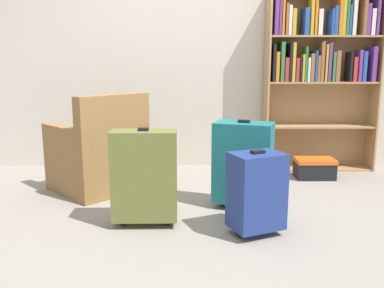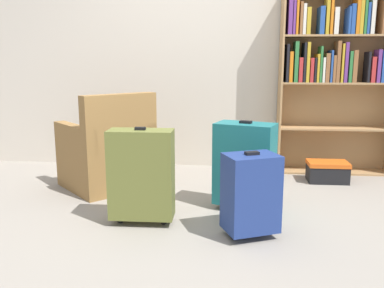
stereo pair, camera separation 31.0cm
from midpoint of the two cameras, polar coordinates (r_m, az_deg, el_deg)
ground_plane at (r=3.16m, az=1.24°, el=-10.49°), size 9.38×9.38×0.00m
back_wall at (r=4.65m, az=2.84°, el=12.89°), size 5.36×0.10×2.60m
bookshelf at (r=4.62m, az=21.32°, el=10.25°), size 1.19×0.28×1.89m
armchair at (r=3.91m, az=-9.38°, el=-1.48°), size 0.99×0.99×0.90m
mug at (r=3.90m, az=-2.22°, el=-5.46°), size 0.12×0.08×0.10m
storage_box at (r=4.35m, az=20.25°, el=-3.57°), size 0.39×0.26×0.20m
suitcase_navy_blue at (r=2.82m, az=11.31°, el=-6.70°), size 0.42×0.37×0.59m
suitcase_olive at (r=2.98m, az=-4.08°, el=-4.24°), size 0.47×0.21×0.72m
suitcase_teal at (r=3.31m, az=9.99°, el=-2.79°), size 0.52×0.39×0.72m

